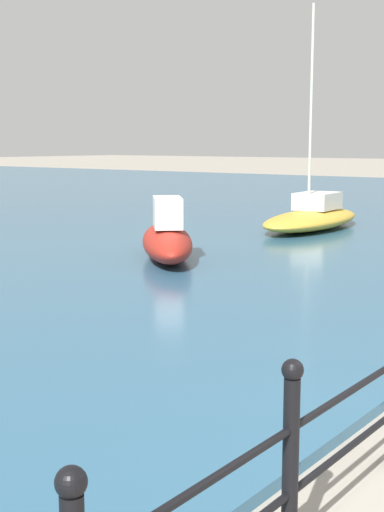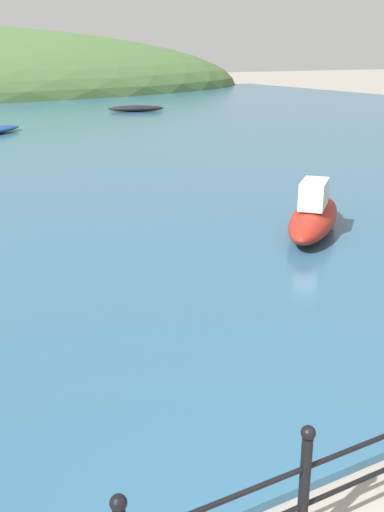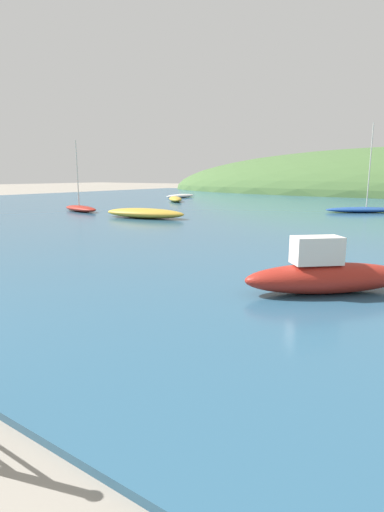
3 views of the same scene
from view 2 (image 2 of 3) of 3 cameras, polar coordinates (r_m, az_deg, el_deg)
The scene contains 3 objects.
iron_railing at distance 5.23m, azimuth 10.65°, elevation -20.74°, with size 9.61×0.12×1.21m.
boat_white_sailboat at distance 13.56m, azimuth 11.52°, elevation 3.81°, with size 3.32×3.15×1.22m.
boat_green_fishing at distance 41.21m, azimuth -5.36°, elevation 13.82°, with size 3.88×2.26×0.40m.
Camera 2 is at (-2.86, -1.52, 3.96)m, focal length 42.00 mm.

